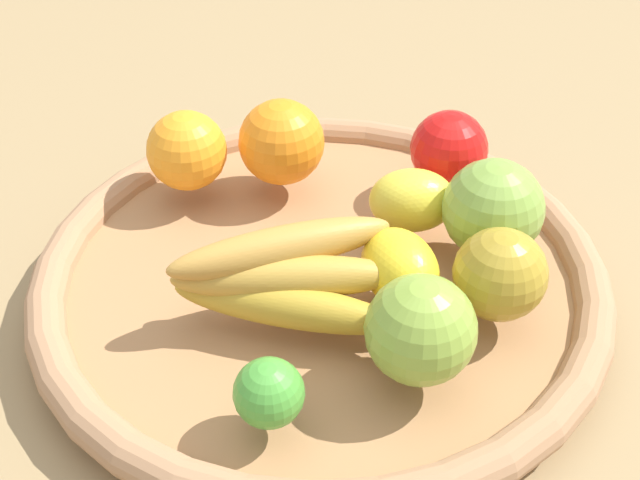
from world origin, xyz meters
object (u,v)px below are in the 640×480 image
at_px(apple_0, 421,330).
at_px(apple_3, 500,274).
at_px(lemon_0, 402,266).
at_px(orange_1, 187,151).
at_px(orange_0, 281,142).
at_px(lime_0, 269,393).
at_px(banana_bunch, 286,277).
at_px(apple_2, 449,149).
at_px(lemon_1, 412,200).
at_px(apple_1, 493,209).

bearing_deg(apple_0, apple_3, 168.72).
xyz_separation_m(apple_0, lemon_0, (-0.06, -0.05, -0.01)).
bearing_deg(orange_1, apple_0, 74.31).
bearing_deg(lemon_0, orange_0, -113.44).
height_order(orange_1, lime_0, orange_1).
bearing_deg(apple_3, orange_0, -101.44).
xyz_separation_m(lemon_0, apple_3, (-0.02, 0.07, 0.01)).
bearing_deg(orange_1, banana_bunch, 64.29).
relative_size(banana_bunch, apple_2, 2.50).
xyz_separation_m(banana_bunch, apple_0, (-0.00, 0.11, 0.01)).
bearing_deg(orange_0, banana_bunch, 37.96).
bearing_deg(apple_3, lime_0, -22.74).
bearing_deg(orange_0, lemon_0, 66.56).
relative_size(apple_3, lemon_1, 0.97).
bearing_deg(orange_0, apple_0, 58.43).
distance_m(apple_0, lime_0, 0.11).
relative_size(apple_2, lime_0, 1.46).
bearing_deg(banana_bunch, apple_1, 148.67).
bearing_deg(banana_bunch, apple_3, 124.64).
height_order(apple_0, orange_1, apple_0).
bearing_deg(apple_2, orange_1, -54.00).
distance_m(lemon_0, lemon_1, 0.08).
distance_m(orange_0, lemon_0, 0.18).
xyz_separation_m(lime_0, apple_1, (-0.23, 0.04, 0.02)).
distance_m(banana_bunch, apple_1, 0.17).
bearing_deg(apple_2, orange_0, -57.06).
distance_m(apple_2, lemon_1, 0.07).
height_order(orange_0, apple_3, orange_0).
xyz_separation_m(apple_3, lime_0, (0.17, -0.07, -0.01)).
bearing_deg(lime_0, apple_1, 171.00).
distance_m(lime_0, apple_1, 0.24).
distance_m(lemon_0, apple_3, 0.07).
bearing_deg(lemon_1, apple_1, 97.93).
distance_m(apple_2, lime_0, 0.30).
relative_size(banana_bunch, orange_0, 2.25).
height_order(apple_0, apple_1, apple_1).
bearing_deg(lemon_0, banana_bunch, -43.79).
bearing_deg(lime_0, orange_0, -144.72).
bearing_deg(banana_bunch, orange_0, -142.04).
distance_m(apple_2, orange_0, 0.14).
bearing_deg(lime_0, orange_1, -127.56).
xyz_separation_m(banana_bunch, orange_0, (-0.13, -0.10, 0.01)).
bearing_deg(orange_0, lime_0, 35.28).
bearing_deg(apple_3, apple_2, -139.04).
height_order(banana_bunch, orange_1, orange_1).
height_order(lemon_1, lime_0, lemon_1).
height_order(orange_0, lemon_1, orange_0).
relative_size(banana_bunch, apple_1, 2.12).
relative_size(apple_3, orange_1, 0.98).
distance_m(apple_0, apple_3, 0.09).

